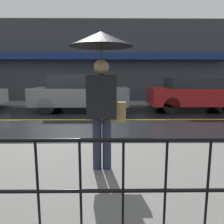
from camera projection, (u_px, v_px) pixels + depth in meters
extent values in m
plane|color=black|center=(58.00, 120.00, 7.72)|extent=(80.00, 80.00, 0.00)
cube|color=slate|center=(76.00, 104.00, 11.78)|extent=(28.00, 2.07, 0.11)
cube|color=gold|center=(58.00, 120.00, 7.72)|extent=(25.20, 0.12, 0.01)
cube|color=#383D42|center=(78.00, 62.00, 12.57)|extent=(28.00, 0.30, 4.69)
cube|color=navy|center=(77.00, 56.00, 12.11)|extent=(16.80, 0.55, 0.35)
cylinder|color=black|center=(38.00, 187.00, 1.97)|extent=(0.02, 0.02, 0.87)
cylinder|color=black|center=(81.00, 187.00, 1.98)|extent=(0.02, 0.02, 0.87)
cylinder|color=black|center=(123.00, 186.00, 1.98)|extent=(0.02, 0.02, 0.87)
cylinder|color=black|center=(165.00, 186.00, 1.99)|extent=(0.02, 0.02, 0.87)
cylinder|color=black|center=(208.00, 186.00, 1.99)|extent=(0.02, 0.02, 0.87)
cylinder|color=#23283D|center=(97.00, 144.00, 3.35)|extent=(0.13, 0.13, 0.80)
cylinder|color=#23283D|center=(107.00, 144.00, 3.35)|extent=(0.13, 0.13, 0.80)
cube|color=black|center=(102.00, 97.00, 3.23)|extent=(0.44, 0.26, 0.64)
sphere|color=#A58157|center=(101.00, 67.00, 3.16)|extent=(0.22, 0.22, 0.22)
cylinder|color=#262628|center=(101.00, 72.00, 3.17)|extent=(0.02, 0.02, 0.72)
cone|color=black|center=(101.00, 39.00, 3.09)|extent=(0.92, 0.92, 0.21)
cube|color=#9E7A47|center=(118.00, 112.00, 3.27)|extent=(0.24, 0.12, 0.30)
cube|color=slate|center=(81.00, 96.00, 9.52)|extent=(4.11, 1.83, 0.74)
cube|color=#1E2328|center=(76.00, 81.00, 9.41)|extent=(2.14, 1.69, 0.56)
cylinder|color=black|center=(110.00, 101.00, 10.38)|extent=(0.68, 0.22, 0.68)
cylinder|color=black|center=(110.00, 106.00, 8.79)|extent=(0.68, 0.22, 0.68)
cylinder|color=black|center=(56.00, 101.00, 10.35)|extent=(0.68, 0.22, 0.68)
cylinder|color=black|center=(46.00, 106.00, 8.76)|extent=(0.68, 0.22, 0.68)
cube|color=maroon|center=(194.00, 96.00, 9.58)|extent=(3.94, 1.73, 0.73)
cube|color=#1E2328|center=(192.00, 83.00, 9.48)|extent=(2.05, 1.59, 0.43)
cylinder|color=black|center=(213.00, 101.00, 10.39)|extent=(0.68, 0.22, 0.68)
cylinder|color=black|center=(162.00, 101.00, 10.36)|extent=(0.68, 0.22, 0.68)
cylinder|color=black|center=(171.00, 106.00, 8.87)|extent=(0.68, 0.22, 0.68)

